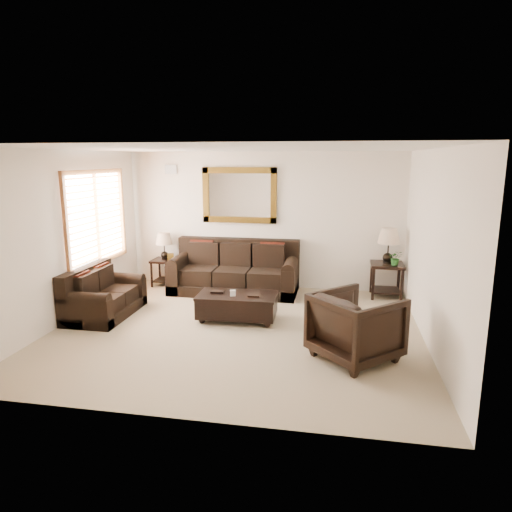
% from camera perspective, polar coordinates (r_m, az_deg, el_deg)
% --- Properties ---
extents(room, '(5.51, 5.01, 2.71)m').
position_cam_1_polar(room, '(6.71, -2.53, 1.66)').
color(room, gray).
rests_on(room, ground).
extents(window, '(0.07, 1.96, 1.66)m').
position_cam_1_polar(window, '(8.49, -19.25, 4.56)').
color(window, white).
rests_on(window, room).
extents(mirror, '(1.50, 0.06, 1.10)m').
position_cam_1_polar(mirror, '(9.14, -2.10, 7.59)').
color(mirror, '#4C2C0F').
rests_on(mirror, room).
extents(air_vent, '(0.25, 0.02, 0.18)m').
position_cam_1_polar(air_vent, '(9.53, -10.59, 10.59)').
color(air_vent, '#999999').
rests_on(air_vent, room).
extents(sofa, '(2.44, 1.05, 1.00)m').
position_cam_1_polar(sofa, '(8.95, -2.64, -2.18)').
color(sofa, black).
rests_on(sofa, room).
extents(loveseat, '(0.86, 1.44, 0.81)m').
position_cam_1_polar(loveseat, '(8.03, -18.71, -4.95)').
color(loveseat, black).
rests_on(loveseat, room).
extents(end_table_left, '(0.50, 0.50, 1.09)m').
position_cam_1_polar(end_table_left, '(9.49, -11.37, 0.60)').
color(end_table_left, black).
rests_on(end_table_left, room).
extents(end_table_right, '(0.60, 0.60, 1.31)m').
position_cam_1_polar(end_table_right, '(8.81, 16.17, 0.41)').
color(end_table_right, black).
rests_on(end_table_right, room).
extents(coffee_table, '(1.28, 0.72, 0.54)m').
position_cam_1_polar(coffee_table, '(7.39, -2.37, -6.01)').
color(coffee_table, black).
rests_on(coffee_table, room).
extents(armchair, '(1.29, 1.29, 0.97)m').
position_cam_1_polar(armchair, '(6.06, 12.41, -8.23)').
color(armchair, black).
rests_on(armchair, floor).
extents(potted_plant, '(0.24, 0.27, 0.21)m').
position_cam_1_polar(potted_plant, '(8.74, 17.04, -0.41)').
color(potted_plant, '#22581E').
rests_on(potted_plant, end_table_right).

